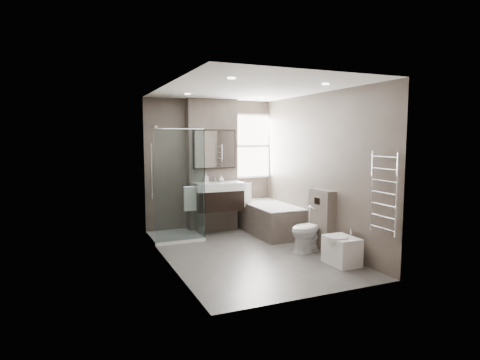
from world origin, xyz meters
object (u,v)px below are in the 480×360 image
toilet (310,229)px  bathtub (269,217)px  bidet (341,250)px  vanity (218,196)px

toilet → bathtub: bearing=165.5°
toilet → bidet: size_ratio=1.36×
vanity → toilet: 1.98m
bathtub → toilet: bearing=-88.1°
bathtub → toilet: 1.36m
bathtub → toilet: toilet is taller
vanity → bathtub: vanity is taller
toilet → bidet: (0.04, -0.78, -0.14)m
vanity → bidet: vanity is taller
bidet → toilet: bearing=93.2°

